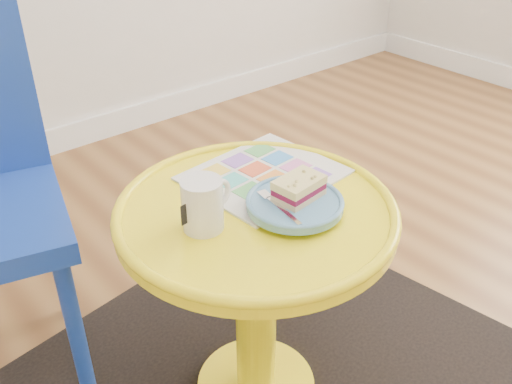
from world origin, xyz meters
TOP-DOWN VIEW (x-y plane):
  - side_table at (-0.48, 0.40)m, footprint 0.59×0.59m
  - newspaper at (-0.38, 0.49)m, footprint 0.35×0.30m
  - mug at (-0.60, 0.42)m, footprint 0.12×0.08m
  - plate at (-0.43, 0.34)m, footprint 0.20×0.20m
  - cake_slice at (-0.42, 0.34)m, footprint 0.11×0.08m
  - fork at (-0.47, 0.34)m, footprint 0.04×0.14m

SIDE VIEW (x-z plane):
  - side_table at x=-0.48m, z-range 0.12..0.68m
  - newspaper at x=-0.38m, z-range 0.56..0.57m
  - plate at x=-0.43m, z-range 0.57..0.59m
  - fork at x=-0.47m, z-range 0.59..0.59m
  - cake_slice at x=-0.42m, z-range 0.59..0.63m
  - mug at x=-0.60m, z-range 0.56..0.67m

